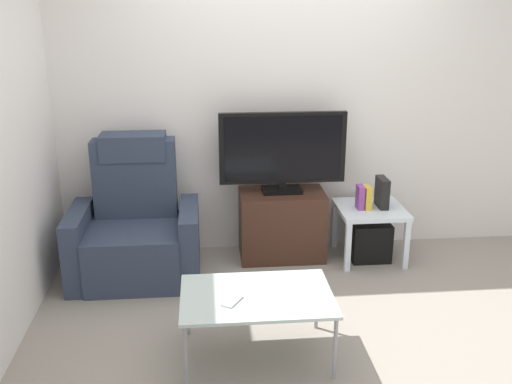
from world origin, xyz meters
name	(u,v)px	position (x,y,z in m)	size (l,w,h in m)	color
ground_plane	(301,307)	(0.00, 0.00, 0.00)	(6.40, 6.40, 0.00)	gray
wall_back	(282,98)	(0.00, 1.13, 1.30)	(6.40, 0.06, 2.60)	silver
wall_side	(2,132)	(-1.88, 0.00, 1.30)	(0.06, 4.48, 2.60)	silver
tv_stand	(282,225)	(-0.03, 0.86, 0.29)	(0.70, 0.42, 0.57)	#3D2319
television	(283,150)	(-0.03, 0.88, 0.92)	(1.02, 0.20, 0.66)	black
recliner_armchair	(135,229)	(-1.20, 0.65, 0.37)	(0.98, 0.78, 1.08)	#2D384C
side_table	(370,215)	(0.70, 0.77, 0.38)	(0.54, 0.54, 0.45)	silver
subwoofer_box	(369,239)	(0.70, 0.77, 0.16)	(0.32, 0.32, 0.32)	black
book_leftmost	(360,197)	(0.60, 0.75, 0.54)	(0.05, 0.11, 0.20)	purple
book_middle	(367,198)	(0.66, 0.75, 0.54)	(0.05, 0.14, 0.19)	gold
game_console	(382,192)	(0.79, 0.78, 0.57)	(0.07, 0.20, 0.25)	black
coffee_table	(257,298)	(-0.37, -0.55, 0.39)	(0.90, 0.60, 0.41)	#B2C6C1
cell_phone	(232,301)	(-0.52, -0.63, 0.42)	(0.07, 0.15, 0.01)	#B7B7BC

